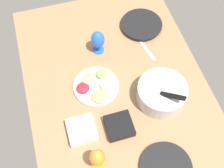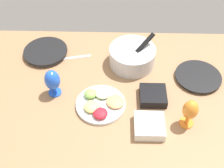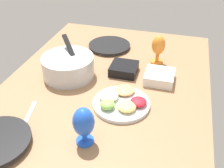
{
  "view_description": "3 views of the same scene",
  "coord_description": "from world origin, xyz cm",
  "px_view_note": "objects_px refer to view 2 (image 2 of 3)",
  "views": [
    {
      "loc": [
        78.33,
        -27.1,
        149.25
      ],
      "look_at": [
        -2.41,
        -3.57,
        7.56
      ],
      "focal_mm": 47.33,
      "sensor_mm": 36.0,
      "label": 1
    },
    {
      "loc": [
        1.22,
        -106.5,
        120.33
      ],
      "look_at": [
        -1.42,
        -3.05,
        7.56
      ],
      "focal_mm": 45.86,
      "sensor_mm": 36.0,
      "label": 2
    },
    {
      "loc": [
        -100.69,
        -33.3,
        77.4
      ],
      "look_at": [
        -2.37,
        -6.0,
        7.56
      ],
      "focal_mm": 42.64,
      "sensor_mm": 36.0,
      "label": 3
    }
  ],
  "objects_px": {
    "dinner_plate_left": "(46,52)",
    "hurricane_glass_orange": "(190,111)",
    "square_bowl_white": "(149,125)",
    "hurricane_glass_blue": "(52,81)",
    "dinner_plate_right": "(198,77)",
    "fruit_platter": "(101,103)",
    "mixing_bowl": "(132,56)",
    "square_bowl_black": "(153,95)"
  },
  "relations": [
    {
      "from": "dinner_plate_left",
      "to": "dinner_plate_right",
      "type": "height_order",
      "value": "dinner_plate_left"
    },
    {
      "from": "dinner_plate_right",
      "to": "hurricane_glass_orange",
      "type": "bearing_deg",
      "value": -109.76
    },
    {
      "from": "mixing_bowl",
      "to": "dinner_plate_left",
      "type": "bearing_deg",
      "value": 172.33
    },
    {
      "from": "square_bowl_black",
      "to": "mixing_bowl",
      "type": "bearing_deg",
      "value": 111.13
    },
    {
      "from": "mixing_bowl",
      "to": "fruit_platter",
      "type": "xyz_separation_m",
      "value": [
        -0.17,
        -0.33,
        -0.04
      ]
    },
    {
      "from": "fruit_platter",
      "to": "hurricane_glass_orange",
      "type": "xyz_separation_m",
      "value": [
        0.44,
        -0.11,
        0.08
      ]
    },
    {
      "from": "hurricane_glass_blue",
      "to": "hurricane_glass_orange",
      "type": "bearing_deg",
      "value": -15.0
    },
    {
      "from": "dinner_plate_left",
      "to": "hurricane_glass_orange",
      "type": "xyz_separation_m",
      "value": [
        0.81,
        -0.51,
        0.09
      ]
    },
    {
      "from": "dinner_plate_right",
      "to": "square_bowl_black",
      "type": "bearing_deg",
      "value": -149.6
    },
    {
      "from": "square_bowl_white",
      "to": "square_bowl_black",
      "type": "xyz_separation_m",
      "value": [
        0.03,
        0.2,
        -0.0
      ]
    },
    {
      "from": "dinner_plate_right",
      "to": "hurricane_glass_orange",
      "type": "distance_m",
      "value": 0.35
    },
    {
      "from": "dinner_plate_right",
      "to": "fruit_platter",
      "type": "xyz_separation_m",
      "value": [
        -0.55,
        -0.21,
        0.01
      ]
    },
    {
      "from": "dinner_plate_right",
      "to": "mixing_bowl",
      "type": "relative_size",
      "value": 0.97
    },
    {
      "from": "dinner_plate_right",
      "to": "square_bowl_white",
      "type": "bearing_deg",
      "value": -130.55
    },
    {
      "from": "dinner_plate_left",
      "to": "dinner_plate_right",
      "type": "distance_m",
      "value": 0.94
    },
    {
      "from": "square_bowl_white",
      "to": "dinner_plate_left",
      "type": "bearing_deg",
      "value": 138.33
    },
    {
      "from": "dinner_plate_right",
      "to": "square_bowl_white",
      "type": "height_order",
      "value": "square_bowl_white"
    },
    {
      "from": "fruit_platter",
      "to": "dinner_plate_left",
      "type": "bearing_deg",
      "value": 132.33
    },
    {
      "from": "hurricane_glass_orange",
      "to": "fruit_platter",
      "type": "bearing_deg",
      "value": 166.39
    },
    {
      "from": "mixing_bowl",
      "to": "dinner_plate_right",
      "type": "bearing_deg",
      "value": -17.11
    },
    {
      "from": "dinner_plate_left",
      "to": "hurricane_glass_orange",
      "type": "height_order",
      "value": "hurricane_glass_orange"
    },
    {
      "from": "dinner_plate_left",
      "to": "mixing_bowl",
      "type": "xyz_separation_m",
      "value": [
        0.54,
        -0.07,
        0.05
      ]
    },
    {
      "from": "hurricane_glass_orange",
      "to": "square_bowl_black",
      "type": "relative_size",
      "value": 1.2
    },
    {
      "from": "hurricane_glass_orange",
      "to": "square_bowl_white",
      "type": "distance_m",
      "value": 0.21
    },
    {
      "from": "dinner_plate_left",
      "to": "square_bowl_white",
      "type": "relative_size",
      "value": 1.84
    },
    {
      "from": "dinner_plate_left",
      "to": "mixing_bowl",
      "type": "height_order",
      "value": "mixing_bowl"
    },
    {
      "from": "hurricane_glass_blue",
      "to": "hurricane_glass_orange",
      "type": "distance_m",
      "value": 0.72
    },
    {
      "from": "square_bowl_white",
      "to": "mixing_bowl",
      "type": "bearing_deg",
      "value": 98.99
    },
    {
      "from": "hurricane_glass_blue",
      "to": "hurricane_glass_orange",
      "type": "relative_size",
      "value": 0.98
    },
    {
      "from": "hurricane_glass_orange",
      "to": "square_bowl_black",
      "type": "xyz_separation_m",
      "value": [
        -0.16,
        0.16,
        -0.08
      ]
    },
    {
      "from": "fruit_platter",
      "to": "square_bowl_white",
      "type": "distance_m",
      "value": 0.29
    },
    {
      "from": "dinner_plate_left",
      "to": "hurricane_glass_orange",
      "type": "bearing_deg",
      "value": -32.32
    },
    {
      "from": "mixing_bowl",
      "to": "hurricane_glass_blue",
      "type": "distance_m",
      "value": 0.5
    },
    {
      "from": "dinner_plate_right",
      "to": "dinner_plate_left",
      "type": "bearing_deg",
      "value": 168.34
    },
    {
      "from": "dinner_plate_right",
      "to": "mixing_bowl",
      "type": "bearing_deg",
      "value": 162.89
    },
    {
      "from": "square_bowl_white",
      "to": "square_bowl_black",
      "type": "bearing_deg",
      "value": 80.7
    },
    {
      "from": "hurricane_glass_blue",
      "to": "square_bowl_white",
      "type": "height_order",
      "value": "hurricane_glass_blue"
    },
    {
      "from": "fruit_platter",
      "to": "hurricane_glass_orange",
      "type": "height_order",
      "value": "hurricane_glass_orange"
    },
    {
      "from": "dinner_plate_left",
      "to": "square_bowl_white",
      "type": "distance_m",
      "value": 0.82
    },
    {
      "from": "dinner_plate_right",
      "to": "hurricane_glass_orange",
      "type": "height_order",
      "value": "hurricane_glass_orange"
    },
    {
      "from": "hurricane_glass_orange",
      "to": "square_bowl_white",
      "type": "xyz_separation_m",
      "value": [
        -0.19,
        -0.04,
        -0.07
      ]
    },
    {
      "from": "hurricane_glass_blue",
      "to": "square_bowl_white",
      "type": "distance_m",
      "value": 0.56
    }
  ]
}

